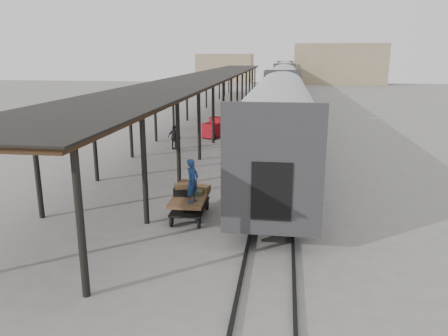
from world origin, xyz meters
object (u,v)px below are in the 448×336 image
baggage_cart (190,201)px  luggage_tug (214,129)px  porter (192,181)px  pedestrian (174,137)px

baggage_cart → luggage_tug: luggage_tug is taller
porter → baggage_cart: bearing=40.9°
baggage_cart → pedestrian: bearing=105.5°
baggage_cart → porter: bearing=-70.4°
luggage_tug → porter: porter is taller
luggage_tug → porter: bearing=-59.7°
luggage_tug → porter: 16.92m
pedestrian → baggage_cart: bearing=123.8°
porter → pedestrian: porter is taller
baggage_cart → porter: porter is taller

